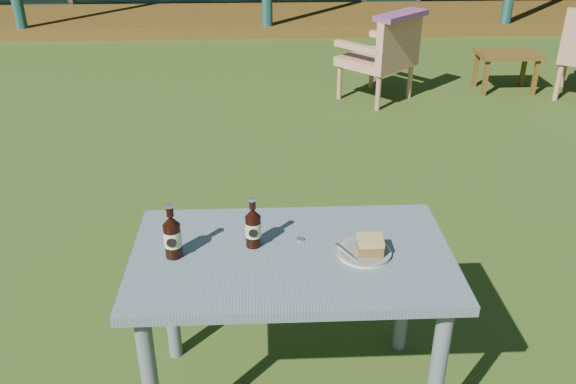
{
  "coord_description": "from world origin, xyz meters",
  "views": [
    {
      "loc": [
        -0.1,
        -3.5,
        1.98
      ],
      "look_at": [
        0.0,
        -1.3,
        0.82
      ],
      "focal_mm": 38.0,
      "sensor_mm": 36.0,
      "label": 1
    }
  ],
  "objects_px": {
    "cake_slice": "(370,245)",
    "side_table": "(508,58)",
    "armchair_left": "(383,54)",
    "cola_bottle_far": "(172,236)",
    "plate": "(364,252)",
    "cafe_table": "(292,275)",
    "cola_bottle_near": "(253,227)"
  },
  "relations": [
    {
      "from": "cafe_table",
      "to": "side_table",
      "type": "relative_size",
      "value": 2.0
    },
    {
      "from": "side_table",
      "to": "plate",
      "type": "bearing_deg",
      "value": -117.57
    },
    {
      "from": "cake_slice",
      "to": "armchair_left",
      "type": "relative_size",
      "value": 0.11
    },
    {
      "from": "cola_bottle_far",
      "to": "side_table",
      "type": "relative_size",
      "value": 0.36
    },
    {
      "from": "cola_bottle_near",
      "to": "armchair_left",
      "type": "relative_size",
      "value": 0.25
    },
    {
      "from": "cola_bottle_far",
      "to": "armchair_left",
      "type": "height_order",
      "value": "cola_bottle_far"
    },
    {
      "from": "armchair_left",
      "to": "side_table",
      "type": "relative_size",
      "value": 1.38
    },
    {
      "from": "armchair_left",
      "to": "side_table",
      "type": "bearing_deg",
      "value": 10.05
    },
    {
      "from": "plate",
      "to": "cola_bottle_near",
      "type": "bearing_deg",
      "value": 169.47
    },
    {
      "from": "cake_slice",
      "to": "cola_bottle_far",
      "type": "relative_size",
      "value": 0.42
    },
    {
      "from": "cake_slice",
      "to": "side_table",
      "type": "height_order",
      "value": "cake_slice"
    },
    {
      "from": "plate",
      "to": "cola_bottle_near",
      "type": "relative_size",
      "value": 1.0
    },
    {
      "from": "cafe_table",
      "to": "plate",
      "type": "height_order",
      "value": "plate"
    },
    {
      "from": "cafe_table",
      "to": "cola_bottle_far",
      "type": "xyz_separation_m",
      "value": [
        -0.44,
        -0.0,
        0.19
      ]
    },
    {
      "from": "armchair_left",
      "to": "cola_bottle_near",
      "type": "bearing_deg",
      "value": -108.01
    },
    {
      "from": "cafe_table",
      "to": "plate",
      "type": "relative_size",
      "value": 5.88
    },
    {
      "from": "cafe_table",
      "to": "armchair_left",
      "type": "distance_m",
      "value": 3.92
    },
    {
      "from": "cola_bottle_near",
      "to": "side_table",
      "type": "relative_size",
      "value": 0.34
    },
    {
      "from": "cake_slice",
      "to": "side_table",
      "type": "distance_m",
      "value": 4.56
    },
    {
      "from": "plate",
      "to": "armchair_left",
      "type": "distance_m",
      "value": 3.88
    },
    {
      "from": "armchair_left",
      "to": "cola_bottle_far",
      "type": "bearing_deg",
      "value": -111.69
    },
    {
      "from": "cola_bottle_far",
      "to": "armchair_left",
      "type": "relative_size",
      "value": 0.26
    },
    {
      "from": "cafe_table",
      "to": "plate",
      "type": "bearing_deg",
      "value": -3.67
    },
    {
      "from": "cake_slice",
      "to": "side_table",
      "type": "bearing_deg",
      "value": 62.7
    },
    {
      "from": "cafe_table",
      "to": "side_table",
      "type": "height_order",
      "value": "cafe_table"
    },
    {
      "from": "cola_bottle_near",
      "to": "armchair_left",
      "type": "bearing_deg",
      "value": 71.99
    },
    {
      "from": "cafe_table",
      "to": "cola_bottle_near",
      "type": "bearing_deg",
      "value": 157.39
    },
    {
      "from": "cola_bottle_near",
      "to": "armchair_left",
      "type": "distance_m",
      "value": 3.92
    },
    {
      "from": "cafe_table",
      "to": "cola_bottle_far",
      "type": "relative_size",
      "value": 5.51
    },
    {
      "from": "cafe_table",
      "to": "cake_slice",
      "type": "relative_size",
      "value": 13.04
    },
    {
      "from": "cola_bottle_near",
      "to": "cola_bottle_far",
      "type": "distance_m",
      "value": 0.3
    },
    {
      "from": "plate",
      "to": "cola_bottle_near",
      "type": "height_order",
      "value": "cola_bottle_near"
    }
  ]
}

